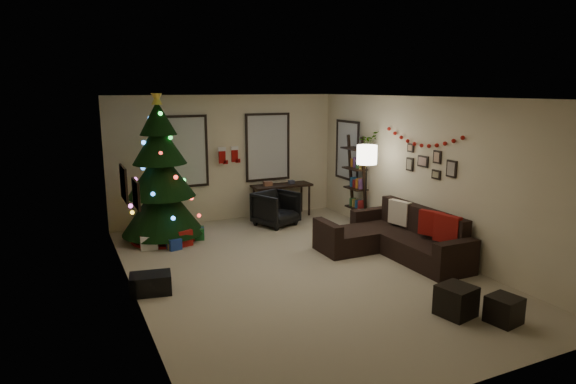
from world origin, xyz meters
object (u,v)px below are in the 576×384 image
at_px(bookshelf, 357,182).
at_px(sofa, 395,239).
at_px(desk, 282,188).
at_px(desk_chair, 276,209).
at_px(christmas_tree, 161,179).

bearing_deg(bookshelf, sofa, -102.74).
relative_size(sofa, desk, 1.84).
bearing_deg(desk, desk_chair, -123.53).
xyz_separation_m(desk, bookshelf, (1.12, -1.31, 0.27)).
height_order(christmas_tree, sofa, christmas_tree).
bearing_deg(bookshelf, christmas_tree, 170.33).
height_order(sofa, desk_chair, sofa).
bearing_deg(desk_chair, christmas_tree, 156.45).
relative_size(sofa, desk_chair, 3.40).
relative_size(christmas_tree, desk, 2.11).
xyz_separation_m(sofa, desk, (-0.69, 3.22, 0.37)).
bearing_deg(desk, bookshelf, -49.55).
relative_size(sofa, bookshelf, 1.31).
relative_size(christmas_tree, bookshelf, 1.51).
xyz_separation_m(sofa, bookshelf, (0.43, 1.90, 0.65)).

